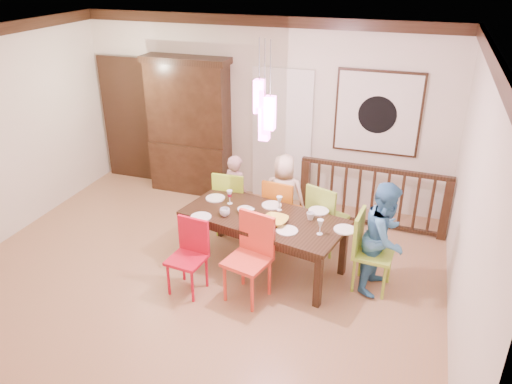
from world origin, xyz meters
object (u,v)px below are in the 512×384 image
(chair_end_right, at_px, (374,248))
(person_far_left, at_px, (236,193))
(person_end_right, at_px, (385,238))
(person_far_mid, at_px, (284,196))
(chair_far_left, at_px, (233,197))
(china_hutch, at_px, (189,126))
(balustrade, at_px, (373,196))
(dining_table, at_px, (264,222))

(chair_end_right, height_order, person_far_left, person_far_left)
(chair_end_right, relative_size, person_end_right, 0.71)
(person_far_left, distance_m, person_far_mid, 0.70)
(person_far_left, bearing_deg, chair_far_left, 102.55)
(chair_far_left, bearing_deg, china_hutch, -46.92)
(china_hutch, xyz_separation_m, person_far_left, (1.22, -1.07, -0.56))
(person_far_left, bearing_deg, chair_end_right, -178.90)
(balustrade, bearing_deg, china_hutch, 175.78)
(balustrade, xyz_separation_m, person_far_mid, (-1.17, -0.65, 0.11))
(china_hutch, bearing_deg, balustrade, -6.39)
(dining_table, relative_size, person_far_mid, 1.78)
(person_end_right, bearing_deg, balustrade, 27.75)
(balustrade, relative_size, person_end_right, 1.56)
(person_far_mid, height_order, person_end_right, person_end_right)
(person_far_left, bearing_deg, balustrade, -135.93)
(dining_table, relative_size, chair_end_right, 2.21)
(person_far_left, bearing_deg, person_end_right, -176.78)
(person_far_mid, bearing_deg, chair_far_left, 7.89)
(chair_far_left, relative_size, china_hutch, 0.44)
(china_hutch, xyz_separation_m, person_end_right, (3.39, -1.85, -0.44))
(chair_end_right, xyz_separation_m, person_far_left, (-2.07, 0.83, 0.02))
(chair_end_right, xyz_separation_m, person_far_mid, (-1.37, 0.90, 0.05))
(china_hutch, relative_size, person_far_mid, 1.85)
(china_hutch, bearing_deg, person_end_right, -28.56)
(chair_far_left, xyz_separation_m, balustrade, (1.89, 0.81, -0.07))
(chair_end_right, height_order, person_far_mid, person_far_mid)
(dining_table, distance_m, china_hutch, 2.74)
(person_end_right, bearing_deg, person_far_left, 86.68)
(person_end_right, bearing_deg, china_hutch, 77.85)
(dining_table, bearing_deg, china_hutch, 147.12)
(chair_far_left, distance_m, chair_end_right, 2.21)
(chair_far_left, height_order, china_hutch, china_hutch)
(person_far_left, distance_m, person_end_right, 2.31)
(person_far_mid, xyz_separation_m, person_end_right, (1.48, -0.85, 0.08))
(chair_end_right, height_order, china_hutch, china_hutch)
(dining_table, distance_m, balustrade, 1.96)
(dining_table, relative_size, chair_far_left, 2.20)
(chair_far_left, height_order, person_far_mid, person_far_mid)
(dining_table, bearing_deg, person_far_left, 141.58)
(chair_far_left, height_order, person_end_right, person_end_right)
(chair_far_left, distance_m, person_far_mid, 0.73)
(chair_end_right, bearing_deg, person_far_left, 72.97)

